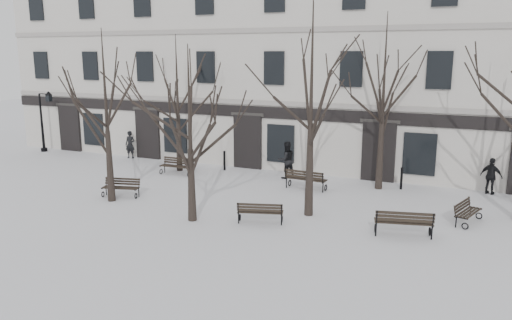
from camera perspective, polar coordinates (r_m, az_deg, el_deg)
The scene contains 19 objects.
ground at distance 18.92m, azimuth -1.30°, elevation -6.85°, with size 100.00×100.00×0.00m, color silver.
building at distance 30.15m, azimuth 9.27°, elevation 10.75°, with size 40.40×10.20×11.40m.
tree_0 at distance 21.36m, azimuth -16.84°, elevation 7.07°, with size 5.00×5.00×7.14m.
tree_1 at distance 18.13m, azimuth -7.61°, elevation 5.34°, with size 4.53×4.53×6.47m.
tree_2 at distance 18.61m, azimuth 6.39°, elevation 9.57°, with size 5.98×5.98×8.55m.
tree_4 at distance 26.36m, azimuth -9.01°, elevation 8.24°, with size 4.97×4.97×7.10m.
tree_5 at distance 23.08m, azimuth 14.44°, elevation 8.79°, with size 5.55×5.55×7.93m.
bench_0 at distance 22.56m, azimuth -15.17°, elevation -2.97°, with size 1.69×0.95×0.81m.
bench_1 at distance 18.38m, azimuth 0.49°, elevation -5.92°, with size 1.76×1.06×0.84m.
bench_2 at distance 17.81m, azimuth 16.53°, elevation -6.79°, with size 2.03×1.12×0.97m.
bench_3 at distance 26.05m, azimuth -9.04°, elevation -0.63°, with size 1.74×0.68×0.87m.
bench_4 at distance 22.97m, azimuth 5.68°, elevation -2.14°, with size 1.94×0.82×0.96m.
bench_5 at distance 20.03m, azimuth 22.95°, elevation -5.44°, with size 1.03×1.69×0.81m.
lamp_post at distance 34.15m, azimuth -23.02°, elevation 4.54°, with size 1.20×0.45×3.84m.
bollard_a at distance 26.72m, azimuth -3.63°, elevation 0.03°, with size 0.14×0.14×1.06m.
bollard_b at distance 23.88m, azimuth 16.29°, elevation -1.93°, with size 0.13×0.13×1.04m.
pedestrian_a at distance 30.80m, azimuth -14.12°, elevation 0.23°, with size 0.60×0.39×1.63m, color black.
pedestrian_b at distance 25.12m, azimuth 3.46°, elevation -2.08°, with size 0.91×0.71×1.87m, color black.
pedestrian_c at distance 24.59m, azimuth 25.13°, elevation -3.54°, with size 0.96×0.40×1.64m, color black.
Camera 1 is at (7.57, -16.22, 6.14)m, focal length 35.00 mm.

